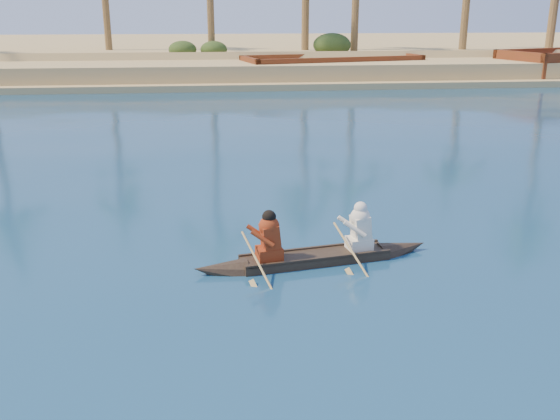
{
  "coord_description": "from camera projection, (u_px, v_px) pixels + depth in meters",
  "views": [
    {
      "loc": [
        0.66,
        -13.05,
        4.37
      ],
      "look_at": [
        1.93,
        -1.5,
        0.62
      ],
      "focal_mm": 40.0,
      "sensor_mm": 36.0,
      "label": 1
    }
  ],
  "objects": [
    {
      "name": "barge_mid",
      "position": [
        332.0,
        70.0,
        39.84
      ],
      "size": [
        11.82,
        6.12,
        1.88
      ],
      "rotation": [
        0.0,
        0.0,
        0.22
      ],
      "color": "maroon",
      "rests_on": "ground"
    },
    {
      "name": "canoe",
      "position": [
        315.0,
        250.0,
        11.24
      ],
      "size": [
        4.47,
        1.37,
        1.22
      ],
      "rotation": [
        0.0,
        0.0,
        0.18
      ],
      "color": "#33291C",
      "rests_on": "ground"
    },
    {
      "name": "ground",
      "position": [
        185.0,
        219.0,
        13.61
      ],
      "size": [
        160.0,
        160.0,
        0.0
      ],
      "primitive_type": "plane",
      "color": "#0B2946",
      "rests_on": "ground"
    },
    {
      "name": "shrub_cluster",
      "position": [
        200.0,
        58.0,
        43.04
      ],
      "size": [
        100.0,
        6.0,
        2.4
      ],
      "primitive_type": null,
      "color": "#223513",
      "rests_on": "ground"
    },
    {
      "name": "sandy_embankment",
      "position": [
        202.0,
        53.0,
        57.81
      ],
      "size": [
        150.0,
        51.0,
        1.5
      ],
      "color": "tan",
      "rests_on": "ground"
    }
  ]
}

